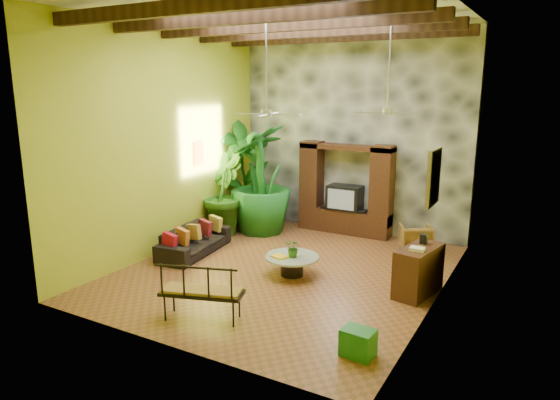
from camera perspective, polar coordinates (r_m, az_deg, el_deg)
The scene contains 23 objects.
ground at distance 10.33m, azimuth 0.67°, elevation -8.03°, with size 7.00×7.00×0.00m, color brown.
ceiling at distance 9.73m, azimuth 0.75°, elevation 20.64°, with size 6.00×7.00×0.02m, color silver.
back_wall at distance 12.88m, azimuth 8.27°, elevation 7.49°, with size 6.00×0.02×5.00m, color #ABBB2A.
left_wall at distance 11.45m, azimuth -12.67°, elevation 6.64°, with size 0.02×7.00×5.00m, color #ABBB2A.
right_wall at distance 8.70m, azimuth 18.37°, elevation 4.37°, with size 0.02×7.00×5.00m, color #ABBB2A.
stone_accent_wall at distance 12.82m, azimuth 8.17°, elevation 7.47°, with size 5.98×0.10×4.98m, color #34373C.
ceiling_beams at distance 9.70m, azimuth 0.74°, elevation 19.36°, with size 5.95×5.36×0.22m.
entertainment_center at distance 12.78m, azimuth 7.45°, elevation 0.50°, with size 2.40×0.55×2.30m.
ceiling_fan_front at distance 9.40m, azimuth -1.57°, elevation 11.14°, with size 1.28×1.28×1.86m.
ceiling_fan_back at distance 10.13m, azimuth 12.21°, elevation 10.99°, with size 1.28×1.28×1.86m.
wall_art_mask at distance 12.23m, azimuth -9.31°, elevation 5.28°, with size 0.06×0.32×0.55m, color gold.
wall_art_painting at distance 8.15m, azimuth 17.16°, elevation 2.50°, with size 0.06×0.70×0.90m, color #22547F.
sofa at distance 11.41m, azimuth -9.77°, elevation -4.57°, with size 2.04×0.80×0.60m, color black.
wicker_armchair at distance 11.77m, azimuth 15.23°, elevation -4.25°, with size 0.66×0.68×0.62m, color brown.
tall_plant_a at distance 13.30m, azimuth -4.23°, elevation 3.03°, with size 1.49×1.01×2.82m, color #195A17.
tall_plant_b at distance 12.63m, azimuth -6.57°, elevation 0.82°, with size 1.17×0.94×2.13m, color #275C18.
tall_plant_c at distance 12.63m, azimuth -2.17°, elevation 2.41°, with size 1.55×1.55×2.78m, color #1A6320.
coffee_table at distance 9.99m, azimuth 1.39°, elevation -7.19°, with size 1.08×1.08×0.40m.
centerpiece_plant at distance 9.85m, azimuth 1.57°, elevation -5.50°, with size 0.33×0.29×0.37m, color #2B6219.
yellow_tray at distance 9.87m, azimuth -0.09°, elevation -6.47°, with size 0.31×0.22×0.03m, color yellow.
iron_bench at distance 8.14m, azimuth -9.28°, elevation -9.98°, with size 1.41×0.90×0.57m.
side_console at distance 9.41m, azimuth 15.54°, elevation -7.80°, with size 0.50×1.10×0.88m, color #331610.
green_bin at distance 7.32m, azimuth 8.92°, elevation -15.80°, with size 0.45×0.34×0.39m, color #1F742B.
Camera 1 is at (4.63, -8.46, 3.70)m, focal length 32.00 mm.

